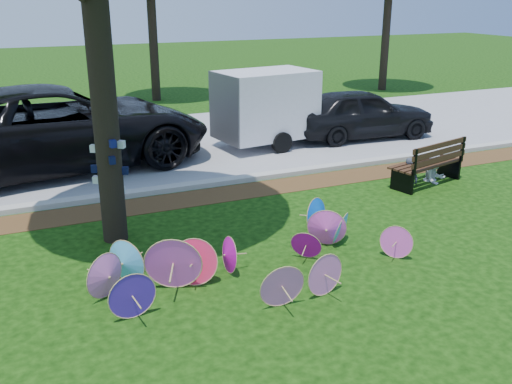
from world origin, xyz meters
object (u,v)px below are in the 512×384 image
dark_pickup (361,113)px  cargo_trailer (266,104)px  park_bench (426,162)px  parasol_pile (235,256)px  black_van (59,128)px  person_right (437,154)px  person_left (413,159)px

dark_pickup → cargo_trailer: 3.18m
cargo_trailer → dark_pickup: bearing=-11.7°
dark_pickup → park_bench: bearing=170.1°
parasol_pile → black_van: size_ratio=0.70×
black_van → person_right: (8.07, -4.70, -0.40)m
park_bench → person_right: size_ratio=1.52×
cargo_trailer → park_bench: 5.12m
park_bench → person_right: bearing=-6.2°
person_left → parasol_pile: bearing=-177.3°
parasol_pile → dark_pickup: dark_pickup is taller
person_left → dark_pickup: bearing=48.5°
dark_pickup → person_right: bearing=174.3°
cargo_trailer → park_bench: (2.02, -4.65, -0.72)m
person_left → park_bench: bearing=-31.1°
cargo_trailer → park_bench: cargo_trailer is taller
parasol_pile → cargo_trailer: cargo_trailer is taller
dark_pickup → person_right: dark_pickup is taller
parasol_pile → dark_pickup: size_ratio=1.18×
dark_pickup → person_left: 4.63m
black_van → park_bench: 9.08m
person_left → cargo_trailer: bearing=86.9°
dark_pickup → person_right: (-0.77, -4.39, -0.10)m
parasol_pile → park_bench: bearing=23.9°
black_van → person_right: size_ratio=5.76×
parasol_pile → park_bench: 6.37m
parasol_pile → person_right: size_ratio=4.02×
dark_pickup → person_left: dark_pickup is taller
parasol_pile → park_bench: park_bench is taller
parasol_pile → person_right: person_right is taller
parasol_pile → dark_pickup: bearing=45.3°
black_van → person_left: black_van is taller
cargo_trailer → person_left: size_ratio=2.15×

